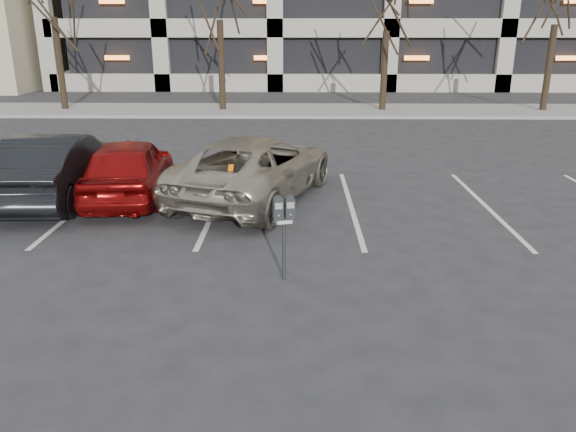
% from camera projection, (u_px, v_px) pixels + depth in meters
% --- Properties ---
extents(ground, '(140.00, 140.00, 0.00)m').
position_uv_depth(ground, '(280.00, 246.00, 9.53)').
color(ground, '#28282B').
rests_on(ground, ground).
extents(sidewalk, '(80.00, 4.00, 0.12)m').
position_uv_depth(sidewalk, '(291.00, 110.00, 24.68)').
color(sidewalk, gray).
rests_on(sidewalk, ground).
extents(stall_lines, '(16.90, 5.20, 0.00)m').
position_uv_depth(stall_lines, '(217.00, 204.00, 11.73)').
color(stall_lines, silver).
rests_on(stall_lines, ground).
extents(parking_meter, '(0.34, 0.19, 1.25)m').
position_uv_depth(parking_meter, '(284.00, 217.00, 7.97)').
color(parking_meter, black).
rests_on(parking_meter, ground).
extents(suv_silver, '(3.73, 5.38, 1.37)m').
position_uv_depth(suv_silver, '(254.00, 168.00, 11.96)').
color(suv_silver, '#B7AE9B').
rests_on(suv_silver, ground).
extents(car_red, '(1.96, 4.05, 1.33)m').
position_uv_depth(car_red, '(129.00, 168.00, 12.00)').
color(car_red, maroon).
rests_on(car_red, ground).
extents(car_dark, '(1.74, 4.42, 1.43)m').
position_uv_depth(car_dark, '(56.00, 167.00, 11.89)').
color(car_dark, black).
rests_on(car_dark, ground).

